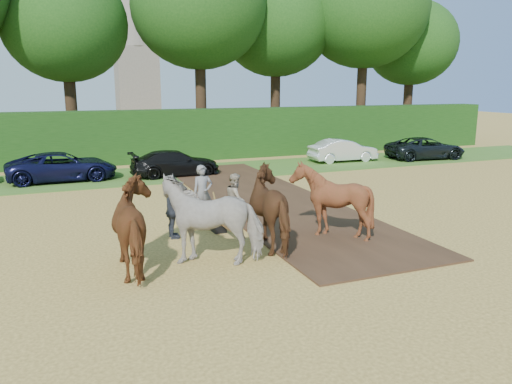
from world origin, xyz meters
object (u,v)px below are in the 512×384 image
plough_team (244,212)px  church (133,7)px  spectator_far (172,211)px  parked_cars (211,159)px  spectator_near (236,198)px

plough_team → church: 55.26m
spectator_far → parked_cars: (4.36, 10.53, -0.15)m
parked_cars → church: size_ratio=1.13×
spectator_far → church: (7.00, 51.65, 12.91)m
spectator_far → church: bearing=-6.6°
spectator_far → plough_team: plough_team is taller
spectator_near → spectator_far: size_ratio=1.00×
spectator_near → plough_team: (-0.73, -2.76, 0.28)m
spectator_near → parked_cars: bearing=9.6°
spectator_far → parked_cars: size_ratio=0.05×
spectator_far → church: size_ratio=0.06×
spectator_near → church: size_ratio=0.06×
parked_cars → spectator_far: bearing=-112.5°
spectator_near → church: (4.72, 50.77, 12.91)m
parked_cars → church: bearing=86.3°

